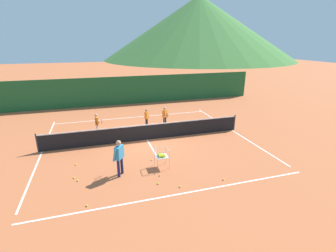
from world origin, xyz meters
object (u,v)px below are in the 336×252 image
at_px(tennis_ball_9, 152,160).
at_px(tennis_ball_10, 158,183).
at_px(tennis_ball_2, 120,160).
at_px(tennis_ball_3, 160,175).
at_px(tennis_ball_7, 223,179).
at_px(tennis_ball_1, 78,180).
at_px(tennis_ball_5, 76,164).
at_px(tennis_ball_4, 114,154).
at_px(tennis_ball_8, 180,187).
at_px(student_0, 97,122).
at_px(instructor, 119,155).
at_px(student_1, 146,116).
at_px(tennis_ball_0, 74,178).
at_px(student_2, 165,115).
at_px(tennis_ball_6, 87,206).
at_px(ball_cart, 161,155).
at_px(tennis_net, 147,132).

height_order(tennis_ball_9, tennis_ball_10, same).
relative_size(tennis_ball_2, tennis_ball_3, 1.00).
height_order(tennis_ball_2, tennis_ball_7, same).
bearing_deg(tennis_ball_1, tennis_ball_5, 95.53).
distance_m(tennis_ball_4, tennis_ball_8, 4.51).
relative_size(student_0, tennis_ball_4, 20.13).
bearing_deg(tennis_ball_7, tennis_ball_4, 137.27).
height_order(instructor, student_1, instructor).
distance_m(tennis_ball_3, tennis_ball_5, 4.21).
xyz_separation_m(tennis_ball_0, tennis_ball_4, (1.90, 1.88, 0.00)).
height_order(tennis_ball_1, tennis_ball_5, same).
xyz_separation_m(tennis_ball_0, tennis_ball_2, (2.13, 1.14, 0.00)).
distance_m(student_1, student_2, 1.27).
bearing_deg(tennis_ball_2, tennis_ball_10, -64.73).
bearing_deg(student_2, tennis_ball_1, -133.90).
bearing_deg(tennis_ball_10, student_2, 71.46).
height_order(instructor, tennis_ball_0, instructor).
bearing_deg(student_2, tennis_ball_2, -129.66).
bearing_deg(tennis_ball_9, tennis_ball_7, -46.76).
bearing_deg(tennis_ball_5, tennis_ball_2, -3.36).
distance_m(instructor, tennis_ball_9, 2.13).
bearing_deg(tennis_ball_8, tennis_ball_4, 120.28).
bearing_deg(tennis_ball_3, tennis_ball_5, 148.86).
relative_size(tennis_ball_0, tennis_ball_7, 1.00).
xyz_separation_m(tennis_ball_3, tennis_ball_6, (-3.07, -1.26, 0.00)).
height_order(student_2, ball_cart, student_2).
bearing_deg(student_2, tennis_ball_8, -101.76).
height_order(tennis_ball_8, tennis_ball_10, same).
height_order(instructor, student_2, instructor).
xyz_separation_m(student_1, tennis_ball_8, (-0.32, -7.77, -0.72)).
distance_m(tennis_ball_2, tennis_ball_6, 3.67).
bearing_deg(tennis_ball_0, tennis_ball_7, -18.35).
distance_m(tennis_ball_0, tennis_ball_9, 3.68).
bearing_deg(tennis_ball_2, student_2, 50.34).
height_order(student_1, ball_cart, student_1).
bearing_deg(ball_cart, tennis_ball_1, -177.40).
relative_size(tennis_net, instructor, 7.22).
xyz_separation_m(tennis_ball_6, tennis_ball_8, (3.63, 0.16, 0.00)).
xyz_separation_m(tennis_ball_4, tennis_ball_5, (-1.89, -0.62, 0.00)).
xyz_separation_m(tennis_ball_5, tennis_ball_9, (3.61, -0.62, 0.00)).
height_order(student_0, tennis_ball_8, student_0).
distance_m(ball_cart, tennis_ball_7, 2.99).
xyz_separation_m(tennis_net, tennis_ball_6, (-3.45, -5.58, -0.47)).
relative_size(instructor, tennis_ball_0, 24.47).
distance_m(student_1, tennis_ball_5, 6.39).
height_order(tennis_ball_0, tennis_ball_10, same).
bearing_deg(tennis_ball_0, student_1, 52.01).
bearing_deg(tennis_ball_4, tennis_net, 36.06).
xyz_separation_m(student_0, tennis_ball_6, (-0.65, -7.37, -0.79)).
height_order(tennis_ball_1, tennis_ball_9, same).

